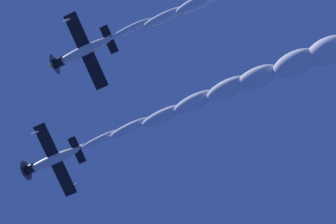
# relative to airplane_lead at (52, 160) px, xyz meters

# --- Properties ---
(airplane_lead) EXTENTS (8.75, 8.88, 3.72)m
(airplane_lead) POSITION_rel_airplane_lead_xyz_m (0.00, 0.00, 0.00)
(airplane_lead) COLOR silver
(airplane_left_wingman) EXTENTS (8.73, 8.78, 3.70)m
(airplane_left_wingman) POSITION_rel_airplane_lead_xyz_m (-1.44, 14.94, 1.27)
(airplane_left_wingman) COLOR silver
(smoke_trail_lead) EXTENTS (34.37, 26.04, 5.60)m
(smoke_trail_lead) POSITION_rel_airplane_lead_xyz_m (-25.90, 19.12, -2.50)
(smoke_trail_lead) COLOR white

